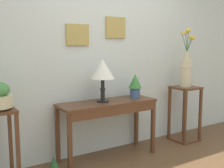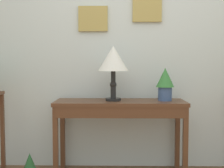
{
  "view_description": "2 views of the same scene",
  "coord_description": "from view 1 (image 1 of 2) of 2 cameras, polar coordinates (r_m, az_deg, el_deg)",
  "views": [
    {
      "loc": [
        -1.92,
        -1.67,
        1.44
      ],
      "look_at": [
        -0.05,
        1.29,
        0.95
      ],
      "focal_mm": 44.77,
      "sensor_mm": 36.0,
      "label": 1
    },
    {
      "loc": [
        -0.16,
        -1.65,
        1.1
      ],
      "look_at": [
        -0.21,
        1.22,
        0.91
      ],
      "focal_mm": 48.49,
      "sensor_mm": 36.0,
      "label": 2
    }
  ],
  "objects": [
    {
      "name": "back_wall_with_art",
      "position": [
        3.77,
        -1.73,
        7.35
      ],
      "size": [
        9.0,
        0.13,
        2.8
      ],
      "color": "silver",
      "rests_on": "ground"
    },
    {
      "name": "console_table",
      "position": [
        3.51,
        -0.74,
        -5.23
      ],
      "size": [
        1.26,
        0.43,
        0.74
      ],
      "color": "#56331E",
      "rests_on": "ground"
    },
    {
      "name": "table_lamp",
      "position": [
        3.42,
        -1.93,
        2.76
      ],
      "size": [
        0.3,
        0.3,
        0.53
      ],
      "color": "black",
      "rests_on": "console_table"
    },
    {
      "name": "potted_plant_on_console",
      "position": [
        3.73,
        4.73,
        -0.11
      ],
      "size": [
        0.18,
        0.18,
        0.32
      ],
      "color": "#3D5684",
      "rests_on": "console_table"
    },
    {
      "name": "pedestal_stand_right",
      "position": [
        4.38,
        14.59,
        -5.87
      ],
      "size": [
        0.37,
        0.37,
        0.83
      ],
      "color": "#56331E",
      "rests_on": "ground"
    },
    {
      "name": "flower_vase_tall_right",
      "position": [
        4.27,
        14.93,
        3.09
      ],
      "size": [
        0.21,
        0.18,
        0.86
      ],
      "color": "beige",
      "rests_on": "pedestal_stand_right"
    },
    {
      "name": "potted_plant_floor",
      "position": [
        3.12,
        -11.74,
        -16.44
      ],
      "size": [
        0.16,
        0.16,
        0.3
      ],
      "color": "#9E4733",
      "rests_on": "ground"
    }
  ]
}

